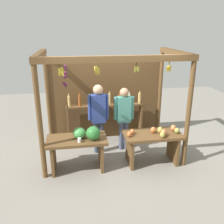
{
  "coord_description": "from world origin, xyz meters",
  "views": [
    {
      "loc": [
        -0.8,
        -5.25,
        2.87
      ],
      "look_at": [
        0.0,
        -0.17,
        1.08
      ],
      "focal_mm": 39.0,
      "sensor_mm": 36.0,
      "label": 1
    }
  ],
  "objects": [
    {
      "name": "vendor_woman",
      "position": [
        0.33,
        0.08,
        0.93
      ],
      "size": [
        0.48,
        0.21,
        1.55
      ],
      "rotation": [
        0.0,
        0.0,
        0.12
      ],
      "color": "#4F5A75",
      "rests_on": "ground"
    },
    {
      "name": "fruit_counter_left",
      "position": [
        -0.75,
        -0.66,
        0.6
      ],
      "size": [
        1.24,
        0.64,
        0.99
      ],
      "color": "brown",
      "rests_on": "ground"
    },
    {
      "name": "market_stall",
      "position": [
        -0.01,
        0.4,
        1.38
      ],
      "size": [
        3.08,
        1.83,
        2.39
      ],
      "color": "brown",
      "rests_on": "ground"
    },
    {
      "name": "bottle_shelf_unit",
      "position": [
        -0.06,
        0.64,
        0.8
      ],
      "size": [
        1.98,
        0.22,
        1.34
      ],
      "color": "brown",
      "rests_on": "ground"
    },
    {
      "name": "ground_plane",
      "position": [
        0.0,
        0.0,
        0.0
      ],
      "size": [
        12.0,
        12.0,
        0.0
      ],
      "primitive_type": "plane",
      "color": "gray",
      "rests_on": "ground"
    },
    {
      "name": "vendor_man",
      "position": [
        -0.29,
        0.01,
        1.01
      ],
      "size": [
        0.48,
        0.23,
        1.67
      ],
      "rotation": [
        0.0,
        0.0,
        0.11
      ],
      "color": "#3A4859",
      "rests_on": "ground"
    },
    {
      "name": "fruit_counter_right",
      "position": [
        0.83,
        -0.65,
        0.54
      ],
      "size": [
        1.24,
        0.64,
        0.85
      ],
      "color": "brown",
      "rests_on": "ground"
    }
  ]
}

